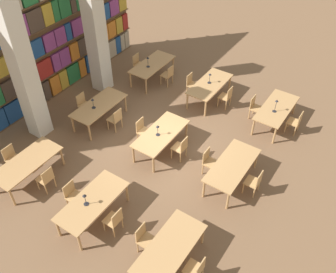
% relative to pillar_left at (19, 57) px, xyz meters
% --- Properties ---
extents(ground_plane, '(40.00, 40.00, 0.00)m').
position_rel_pillar_left_xyz_m(ground_plane, '(1.65, -4.04, -3.00)').
color(ground_plane, brown).
extents(bookshelf_bank, '(9.93, 0.35, 5.50)m').
position_rel_pillar_left_xyz_m(bookshelf_bank, '(1.66, 1.28, -0.34)').
color(bookshelf_bank, brown).
rests_on(bookshelf_bank, ground_plane).
extents(pillar_left, '(0.60, 0.60, 6.00)m').
position_rel_pillar_left_xyz_m(pillar_left, '(0.00, 0.00, 0.00)').
color(pillar_left, beige).
rests_on(pillar_left, ground_plane).
extents(pillar_center, '(0.60, 0.60, 6.00)m').
position_rel_pillar_left_xyz_m(pillar_center, '(3.31, 0.00, 0.00)').
color(pillar_center, beige).
rests_on(pillar_center, ground_plane).
extents(reading_table_0, '(2.11, 0.94, 0.74)m').
position_rel_pillar_left_xyz_m(reading_table_0, '(-1.71, -6.59, -2.33)').
color(reading_table_0, tan).
rests_on(reading_table_0, ground_plane).
extents(chair_0, '(0.42, 0.40, 0.88)m').
position_rel_pillar_left_xyz_m(chair_0, '(-1.71, -7.35, -2.53)').
color(chair_0, tan).
rests_on(chair_0, ground_plane).
extents(chair_1, '(0.42, 0.40, 0.88)m').
position_rel_pillar_left_xyz_m(chair_1, '(-1.71, -5.84, -2.53)').
color(chair_1, tan).
rests_on(chair_1, ground_plane).
extents(reading_table_1, '(2.11, 0.94, 0.74)m').
position_rel_pillar_left_xyz_m(reading_table_1, '(1.62, -6.62, -2.33)').
color(reading_table_1, tan).
rests_on(reading_table_1, ground_plane).
extents(chair_2, '(0.42, 0.40, 0.88)m').
position_rel_pillar_left_xyz_m(chair_2, '(1.59, -7.38, -2.53)').
color(chair_2, tan).
rests_on(chair_2, ground_plane).
extents(chair_3, '(0.42, 0.40, 0.88)m').
position_rel_pillar_left_xyz_m(chair_3, '(1.59, -5.87, -2.53)').
color(chair_3, tan).
rests_on(chair_3, ground_plane).
extents(reading_table_2, '(2.11, 0.94, 0.74)m').
position_rel_pillar_left_xyz_m(reading_table_2, '(4.96, -6.67, -2.33)').
color(reading_table_2, tan).
rests_on(reading_table_2, ground_plane).
extents(chair_4, '(0.42, 0.40, 0.88)m').
position_rel_pillar_left_xyz_m(chair_4, '(4.92, -7.43, -2.53)').
color(chair_4, tan).
rests_on(chair_4, ground_plane).
extents(chair_5, '(0.42, 0.40, 0.88)m').
position_rel_pillar_left_xyz_m(chair_5, '(4.92, -5.92, -2.53)').
color(chair_5, tan).
rests_on(chair_5, ground_plane).
extents(desk_lamp_0, '(0.14, 0.14, 0.50)m').
position_rel_pillar_left_xyz_m(desk_lamp_0, '(4.70, -6.69, -1.92)').
color(desk_lamp_0, '#232328').
rests_on(desk_lamp_0, reading_table_2).
extents(reading_table_3, '(2.11, 0.94, 0.74)m').
position_rel_pillar_left_xyz_m(reading_table_3, '(-1.69, -4.08, -2.33)').
color(reading_table_3, tan).
rests_on(reading_table_3, ground_plane).
extents(chair_6, '(0.42, 0.40, 0.88)m').
position_rel_pillar_left_xyz_m(chair_6, '(-1.70, -4.83, -2.53)').
color(chair_6, tan).
rests_on(chair_6, ground_plane).
extents(chair_7, '(0.42, 0.40, 0.88)m').
position_rel_pillar_left_xyz_m(chair_7, '(-1.70, -3.32, -2.53)').
color(chair_7, tan).
rests_on(chair_7, ground_plane).
extents(desk_lamp_1, '(0.14, 0.14, 0.41)m').
position_rel_pillar_left_xyz_m(desk_lamp_1, '(-1.86, -4.03, -1.98)').
color(desk_lamp_1, '#232328').
rests_on(desk_lamp_1, reading_table_3).
extents(reading_table_4, '(2.11, 0.94, 0.74)m').
position_rel_pillar_left_xyz_m(reading_table_4, '(1.60, -4.06, -2.33)').
color(reading_table_4, tan).
rests_on(reading_table_4, ground_plane).
extents(chair_8, '(0.42, 0.40, 0.88)m').
position_rel_pillar_left_xyz_m(chair_8, '(1.63, -4.81, -2.53)').
color(chair_8, tan).
rests_on(chair_8, ground_plane).
extents(chair_9, '(0.42, 0.40, 0.88)m').
position_rel_pillar_left_xyz_m(chair_9, '(1.63, -3.30, -2.53)').
color(chair_9, tan).
rests_on(chair_9, ground_plane).
extents(desk_lamp_2, '(0.14, 0.14, 0.40)m').
position_rel_pillar_left_xyz_m(desk_lamp_2, '(1.47, -4.03, -1.99)').
color(desk_lamp_2, '#232328').
rests_on(desk_lamp_2, reading_table_4).
extents(reading_table_5, '(2.11, 0.94, 0.74)m').
position_rel_pillar_left_xyz_m(reading_table_5, '(4.96, -4.01, -2.33)').
color(reading_table_5, tan).
rests_on(reading_table_5, ground_plane).
extents(chair_10, '(0.42, 0.40, 0.88)m').
position_rel_pillar_left_xyz_m(chair_10, '(4.91, -4.76, -2.53)').
color(chair_10, tan).
rests_on(chair_10, ground_plane).
extents(chair_11, '(0.42, 0.40, 0.88)m').
position_rel_pillar_left_xyz_m(chair_11, '(4.91, -3.25, -2.53)').
color(chair_11, tan).
rests_on(chair_11, ground_plane).
extents(desk_lamp_3, '(0.14, 0.14, 0.42)m').
position_rel_pillar_left_xyz_m(desk_lamp_3, '(4.99, -3.96, -1.97)').
color(desk_lamp_3, '#232328').
rests_on(desk_lamp_3, reading_table_5).
extents(reading_table_6, '(2.11, 0.94, 0.74)m').
position_rel_pillar_left_xyz_m(reading_table_6, '(-1.69, -1.46, -2.33)').
color(reading_table_6, tan).
rests_on(reading_table_6, ground_plane).
extents(chair_12, '(0.42, 0.40, 0.88)m').
position_rel_pillar_left_xyz_m(chair_12, '(-1.69, -2.21, -2.53)').
color(chair_12, tan).
rests_on(chair_12, ground_plane).
extents(chair_13, '(0.42, 0.40, 0.88)m').
position_rel_pillar_left_xyz_m(chair_13, '(-1.69, -0.70, -2.53)').
color(chair_13, tan).
rests_on(chair_13, ground_plane).
extents(reading_table_7, '(2.11, 0.94, 0.74)m').
position_rel_pillar_left_xyz_m(reading_table_7, '(1.61, -1.39, -2.33)').
color(reading_table_7, tan).
rests_on(reading_table_7, ground_plane).
extents(chair_14, '(0.42, 0.40, 0.88)m').
position_rel_pillar_left_xyz_m(chair_14, '(1.59, -2.14, -2.53)').
color(chair_14, tan).
rests_on(chair_14, ground_plane).
extents(chair_15, '(0.42, 0.40, 0.88)m').
position_rel_pillar_left_xyz_m(chair_15, '(1.59, -0.63, -2.53)').
color(chair_15, tan).
rests_on(chair_15, ground_plane).
extents(desk_lamp_4, '(0.14, 0.14, 0.40)m').
position_rel_pillar_left_xyz_m(desk_lamp_4, '(1.39, -1.35, -1.99)').
color(desk_lamp_4, '#232328').
rests_on(desk_lamp_4, reading_table_7).
extents(reading_table_8, '(2.11, 0.94, 0.74)m').
position_rel_pillar_left_xyz_m(reading_table_8, '(4.90, -1.35, -2.33)').
color(reading_table_8, tan).
rests_on(reading_table_8, ground_plane).
extents(chair_16, '(0.42, 0.40, 0.88)m').
position_rel_pillar_left_xyz_m(chair_16, '(4.94, -2.11, -2.53)').
color(chair_16, tan).
rests_on(chair_16, ground_plane).
extents(chair_17, '(0.42, 0.40, 0.88)m').
position_rel_pillar_left_xyz_m(chair_17, '(4.94, -0.60, -2.53)').
color(chair_17, tan).
rests_on(chair_17, ground_plane).
extents(desk_lamp_5, '(0.14, 0.14, 0.45)m').
position_rel_pillar_left_xyz_m(desk_lamp_5, '(4.63, -1.35, -1.95)').
color(desk_lamp_5, '#232328').
rests_on(desk_lamp_5, reading_table_8).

